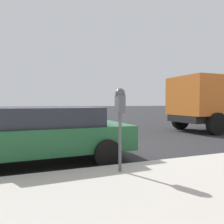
% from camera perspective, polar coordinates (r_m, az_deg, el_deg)
% --- Properties ---
extents(ground_plane, '(220.00, 220.00, 0.00)m').
position_cam_1_polar(ground_plane, '(6.91, -4.47, -9.99)').
color(ground_plane, '#2B2B2D').
extents(parking_meter, '(0.21, 0.19, 1.59)m').
position_cam_1_polar(parking_meter, '(4.15, 2.11, 1.09)').
color(parking_meter, '#4C5156').
rests_on(parking_meter, sidewalk).
extents(car_green, '(2.24, 4.29, 1.36)m').
position_cam_1_polar(car_green, '(5.65, -17.08, -5.23)').
color(car_green, '#1E5B33').
rests_on(car_green, ground_plane).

